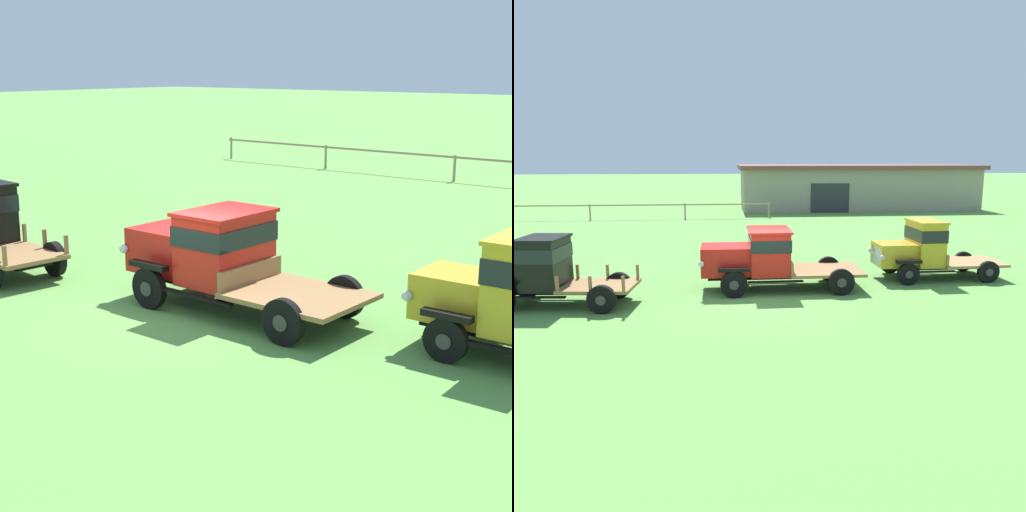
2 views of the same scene
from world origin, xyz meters
The scene contains 6 objects.
ground_plane centered at (0.00, 0.00, 0.00)m, with size 240.00×240.00×0.00m, color #5B9342.
farm_shed centered at (10.55, 28.70, 1.94)m, with size 20.88×8.75×3.85m.
paddock_fence centered at (-7.65, 21.59, 0.92)m, with size 19.87×0.56×1.18m.
vintage_truck_foreground_near centered at (-6.88, -0.38, 1.14)m, with size 4.83×2.24×2.18m.
vintage_truck_second_in_line centered at (0.10, 0.95, 1.15)m, with size 5.67×2.33×2.14m.
vintage_truck_midrow_center centered at (6.26, 1.98, 1.13)m, with size 4.96×2.18×2.24m.
Camera 2 is at (-1.18, -16.02, 4.58)m, focal length 35.00 mm.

